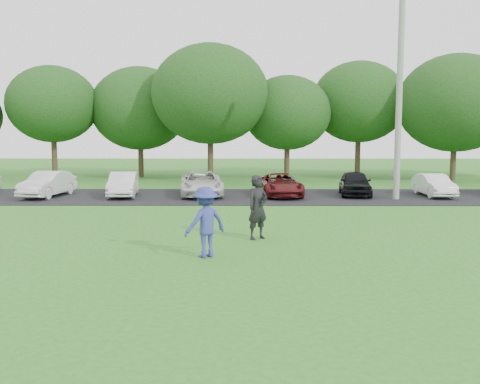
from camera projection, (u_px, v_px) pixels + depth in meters
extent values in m
plane|color=#2B6D1F|center=(239.00, 262.00, 12.83)|extent=(100.00, 100.00, 0.00)
cube|color=black|center=(241.00, 196.00, 25.74)|extent=(32.00, 6.50, 0.03)
cylinder|color=gray|center=(400.00, 84.00, 24.04)|extent=(0.28, 0.28, 10.54)
imported|color=#32398E|center=(205.00, 222.00, 13.26)|extent=(1.31, 1.21, 1.76)
cylinder|color=white|center=(200.00, 175.00, 12.85)|extent=(0.27, 0.27, 0.09)
imported|color=black|center=(258.00, 207.00, 15.50)|extent=(0.81, 0.77, 1.87)
cube|color=black|center=(264.00, 199.00, 15.29)|extent=(0.17, 0.16, 0.10)
imported|color=silver|center=(48.00, 184.00, 25.49)|extent=(1.77, 3.80, 1.20)
imported|color=silver|center=(123.00, 184.00, 25.58)|extent=(1.64, 3.65, 1.16)
imported|color=silver|center=(201.00, 183.00, 25.86)|extent=(2.45, 4.49, 1.20)
imported|color=#551215|center=(280.00, 185.00, 25.68)|extent=(2.20, 4.08, 1.09)
imported|color=black|center=(355.00, 183.00, 26.02)|extent=(1.85, 3.70, 1.21)
imported|color=white|center=(434.00, 185.00, 25.65)|extent=(1.21, 3.27, 1.07)
cylinder|color=#38281C|center=(55.00, 158.00, 35.61)|extent=(0.36, 0.36, 2.70)
ellipsoid|color=#214C19|center=(52.00, 104.00, 35.21)|extent=(5.94, 5.94, 5.05)
cylinder|color=#38281C|center=(141.00, 161.00, 36.99)|extent=(0.36, 0.36, 2.20)
ellipsoid|color=#214C19|center=(140.00, 108.00, 36.59)|extent=(6.68, 6.68, 5.68)
cylinder|color=#38281C|center=(211.00, 160.00, 34.15)|extent=(0.36, 0.36, 2.70)
ellipsoid|color=#214C19|center=(210.00, 94.00, 33.69)|extent=(7.42, 7.42, 6.31)
cylinder|color=#38281C|center=(287.00, 162.00, 35.54)|extent=(0.36, 0.36, 2.20)
ellipsoid|color=#214C19|center=(287.00, 113.00, 35.18)|extent=(5.76, 5.76, 4.90)
cylinder|color=#38281C|center=(358.00, 157.00, 36.87)|extent=(0.36, 0.36, 2.70)
ellipsoid|color=#214C19|center=(359.00, 102.00, 36.45)|extent=(6.50, 6.50, 5.53)
cylinder|color=#38281C|center=(453.00, 163.00, 34.09)|extent=(0.36, 0.36, 2.20)
ellipsoid|color=#214C19|center=(456.00, 103.00, 33.66)|extent=(7.24, 7.24, 6.15)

